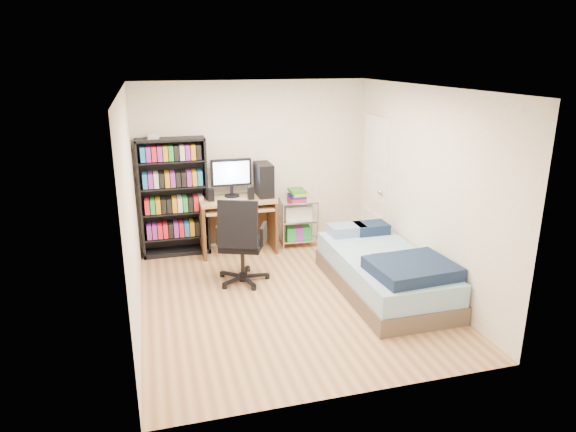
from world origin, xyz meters
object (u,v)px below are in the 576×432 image
object	(u,v)px
computer_desk	(244,202)
office_chair	(242,256)
media_shelf	(174,196)
bed	(385,271)

from	to	relation	value
computer_desk	office_chair	size ratio (longest dim) A/B	1.20
media_shelf	bed	world-z (taller)	media_shelf
computer_desk	office_chair	distance (m)	1.28
office_chair	media_shelf	bearing A→B (deg)	142.19
media_shelf	office_chair	xyz separation A→B (m)	(0.75, -1.28, -0.52)
bed	computer_desk	bearing A→B (deg)	126.12
computer_desk	media_shelf	bearing A→B (deg)	175.10
computer_desk	office_chair	xyz separation A→B (m)	(-0.26, -1.19, -0.38)
computer_desk	bed	distance (m)	2.43
media_shelf	office_chair	distance (m)	1.57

